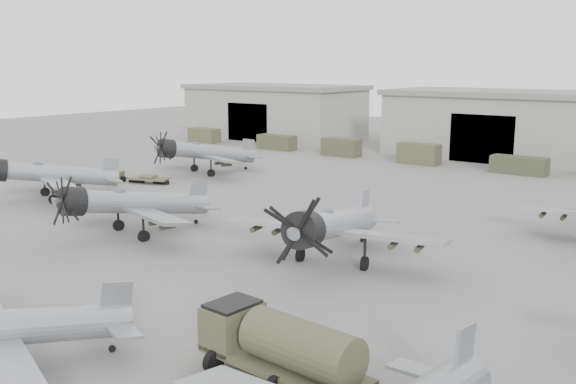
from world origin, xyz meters
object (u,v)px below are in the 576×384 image
at_px(ground_crew, 79,181).
at_px(aircraft_mid_1, 128,203).
at_px(aircraft_mid_2, 331,226).
at_px(fuel_tanker, 281,344).
at_px(aircraft_far_0, 201,152).
at_px(tug_trailer, 127,177).
at_px(aircraft_mid_0, 46,174).

bearing_deg(ground_crew, aircraft_mid_1, -93.52).
relative_size(aircraft_mid_2, fuel_tanker, 1.91).
height_order(aircraft_mid_1, aircraft_far_0, aircraft_far_0).
height_order(aircraft_far_0, ground_crew, aircraft_far_0).
bearing_deg(tug_trailer, aircraft_mid_0, -100.50).
bearing_deg(ground_crew, aircraft_far_0, 10.16).
bearing_deg(aircraft_mid_0, aircraft_far_0, 108.38).
xyz_separation_m(aircraft_mid_0, tug_trailer, (-1.44, 10.11, -1.83)).
relative_size(fuel_tanker, ground_crew, 3.91).
relative_size(aircraft_mid_1, aircraft_far_0, 0.98).
height_order(aircraft_far_0, tug_trailer, aircraft_far_0).
bearing_deg(ground_crew, aircraft_mid_2, -77.55).
bearing_deg(aircraft_mid_0, aircraft_mid_2, 21.10).
xyz_separation_m(aircraft_mid_0, aircraft_mid_1, (15.81, -3.59, 0.01)).
bearing_deg(aircraft_mid_1, fuel_tanker, -12.41).
relative_size(aircraft_mid_1, ground_crew, 7.06).
bearing_deg(aircraft_mid_1, aircraft_mid_2, 23.82).
height_order(fuel_tanker, ground_crew, fuel_tanker).
xyz_separation_m(aircraft_mid_1, aircraft_mid_2, (15.32, 2.94, 0.14)).
bearing_deg(aircraft_far_0, fuel_tanker, -23.28).
bearing_deg(aircraft_mid_1, aircraft_mid_0, -179.86).
relative_size(aircraft_far_0, fuel_tanker, 1.85).
bearing_deg(tug_trailer, aircraft_mid_2, -36.88).
relative_size(tug_trailer, ground_crew, 3.93).
distance_m(aircraft_mid_1, aircraft_far_0, 26.32).
relative_size(aircraft_far_0, ground_crew, 7.23).
height_order(aircraft_mid_2, aircraft_far_0, aircraft_mid_2).
xyz_separation_m(fuel_tanker, ground_crew, (-39.10, 18.27, -0.65)).
xyz_separation_m(tug_trailer, ground_crew, (-0.02, -5.77, 0.39)).
xyz_separation_m(aircraft_mid_0, aircraft_mid_2, (31.14, -0.65, 0.15)).
bearing_deg(ground_crew, fuel_tanker, -93.90).
distance_m(fuel_tanker, tug_trailer, 45.90).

